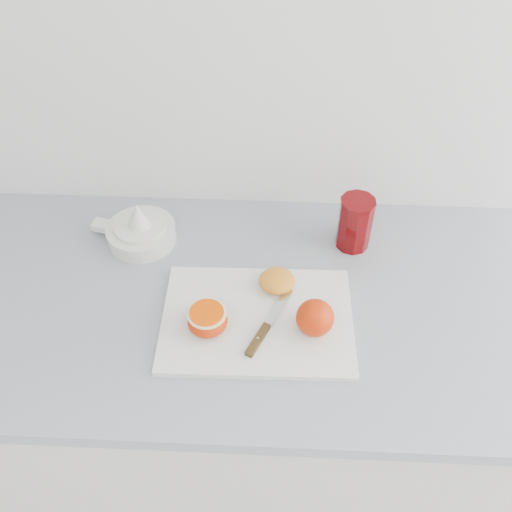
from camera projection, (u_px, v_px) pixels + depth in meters
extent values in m
cube|color=silver|center=(138.00, 2.00, 1.04)|extent=(4.00, 0.04, 2.70)
cube|color=beige|center=(240.00, 412.00, 1.47)|extent=(2.44, 0.60, 0.86)
cube|color=#90979F|center=(236.00, 300.00, 1.16)|extent=(2.50, 0.64, 0.03)
cube|color=silver|center=(257.00, 320.00, 1.09)|extent=(0.37, 0.27, 0.01)
sphere|color=red|center=(315.00, 318.00, 1.04)|extent=(0.07, 0.07, 0.07)
ellipsoid|color=red|center=(207.00, 321.00, 1.06)|extent=(0.08, 0.08, 0.04)
cylinder|color=#FFEA9D|center=(207.00, 313.00, 1.04)|extent=(0.07, 0.07, 0.00)
cylinder|color=#FB5000|center=(207.00, 313.00, 1.04)|extent=(0.06, 0.06, 0.00)
ellipsoid|color=orange|center=(277.00, 281.00, 1.14)|extent=(0.07, 0.07, 0.03)
cylinder|color=#D78842|center=(277.00, 277.00, 1.13)|extent=(0.05, 0.05, 0.00)
cube|color=#472E10|center=(258.00, 340.00, 1.05)|extent=(0.05, 0.08, 0.01)
cube|color=#B7B7BC|center=(279.00, 307.00, 1.10)|extent=(0.06, 0.10, 0.00)
cylinder|color=#B7B7BC|center=(258.00, 340.00, 1.05)|extent=(0.00, 0.00, 0.01)
cylinder|color=white|center=(142.00, 234.00, 1.25)|extent=(0.15, 0.15, 0.04)
cylinder|color=white|center=(140.00, 226.00, 1.23)|extent=(0.11, 0.11, 0.01)
cone|color=white|center=(138.00, 215.00, 1.21)|extent=(0.05, 0.05, 0.06)
cube|color=white|center=(104.00, 226.00, 1.26)|extent=(0.05, 0.04, 0.02)
ellipsoid|color=#E53C00|center=(144.00, 227.00, 1.22)|extent=(0.01, 0.01, 0.00)
ellipsoid|color=#E53C00|center=(136.00, 219.00, 1.24)|extent=(0.01, 0.01, 0.00)
ellipsoid|color=#E53C00|center=(136.00, 228.00, 1.22)|extent=(0.01, 0.01, 0.00)
ellipsoid|color=#E53C00|center=(150.00, 223.00, 1.23)|extent=(0.01, 0.01, 0.00)
cylinder|color=#5E0407|center=(355.00, 224.00, 1.21)|extent=(0.07, 0.07, 0.12)
cylinder|color=#D67000|center=(352.00, 239.00, 1.24)|extent=(0.06, 0.06, 0.02)
cylinder|color=#5E0407|center=(358.00, 201.00, 1.17)|extent=(0.08, 0.08, 0.00)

